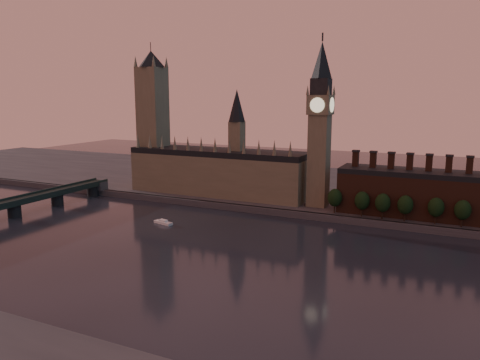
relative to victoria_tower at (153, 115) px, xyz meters
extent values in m
plane|color=black|center=(120.00, -115.00, -59.09)|extent=(900.00, 900.00, 0.00)
cube|color=#4D4C52|center=(120.00, -25.00, -57.09)|extent=(900.00, 4.00, 4.00)
cube|color=#4D4C52|center=(120.00, 65.00, -57.09)|extent=(900.00, 180.00, 4.00)
cube|color=#786E55|center=(55.00, 0.00, -41.09)|extent=(130.00, 30.00, 28.00)
cube|color=black|center=(55.00, 0.00, -25.09)|extent=(130.00, 30.00, 4.00)
cube|color=#786E55|center=(70.00, 0.00, -15.09)|extent=(9.00, 9.00, 24.00)
cone|color=black|center=(70.00, 0.00, 7.91)|extent=(12.00, 12.00, 22.00)
cone|color=#786E55|center=(-4.00, -14.00, -18.09)|extent=(2.60, 2.60, 10.00)
cone|color=#786E55|center=(6.73, -14.00, -18.09)|extent=(2.60, 2.60, 10.00)
cone|color=#786E55|center=(17.45, -14.00, -18.09)|extent=(2.60, 2.60, 10.00)
cone|color=#786E55|center=(28.18, -14.00, -18.09)|extent=(2.60, 2.60, 10.00)
cone|color=#786E55|center=(38.91, -14.00, -18.09)|extent=(2.60, 2.60, 10.00)
cone|color=#786E55|center=(49.64, -14.00, -18.09)|extent=(2.60, 2.60, 10.00)
cone|color=#786E55|center=(60.36, -14.00, -18.09)|extent=(2.60, 2.60, 10.00)
cone|color=#786E55|center=(71.09, -14.00, -18.09)|extent=(2.60, 2.60, 10.00)
cone|color=#786E55|center=(81.82, -14.00, -18.09)|extent=(2.60, 2.60, 10.00)
cone|color=#786E55|center=(92.55, -14.00, -18.09)|extent=(2.60, 2.60, 10.00)
cone|color=#786E55|center=(103.27, -14.00, -18.09)|extent=(2.60, 2.60, 10.00)
cone|color=#786E55|center=(114.00, -14.00, -18.09)|extent=(2.60, 2.60, 10.00)
cube|color=#786E55|center=(0.00, 0.00, -10.09)|extent=(18.00, 18.00, 90.00)
cone|color=black|center=(0.00, 0.00, 40.91)|extent=(24.00, 24.00, 12.00)
cylinder|color=#232326|center=(0.00, 0.00, 46.91)|extent=(0.50, 0.50, 12.00)
cone|color=#786E55|center=(-8.00, -8.00, 38.91)|extent=(3.00, 3.00, 8.00)
cone|color=#786E55|center=(8.00, -8.00, 38.91)|extent=(3.00, 3.00, 8.00)
cone|color=#786E55|center=(-8.00, 8.00, 38.91)|extent=(3.00, 3.00, 8.00)
cone|color=#786E55|center=(8.00, 8.00, 38.91)|extent=(3.00, 3.00, 8.00)
cube|color=#786E55|center=(130.00, -5.00, -26.09)|extent=(12.00, 12.00, 58.00)
cube|color=#786E55|center=(130.00, -5.00, 8.91)|extent=(14.00, 14.00, 12.00)
cube|color=#232326|center=(130.00, -5.00, 19.91)|extent=(11.00, 11.00, 10.00)
cone|color=black|center=(130.00, -5.00, 35.91)|extent=(13.00, 13.00, 22.00)
cylinder|color=#232326|center=(130.00, -5.00, 49.41)|extent=(1.00, 1.00, 5.00)
cylinder|color=beige|center=(130.00, -12.20, 8.91)|extent=(9.00, 0.50, 9.00)
cylinder|color=beige|center=(130.00, 2.20, 8.91)|extent=(9.00, 0.50, 9.00)
cylinder|color=beige|center=(122.80, -5.00, 8.91)|extent=(0.50, 9.00, 9.00)
cylinder|color=beige|center=(137.20, -5.00, 8.91)|extent=(0.50, 9.00, 9.00)
cone|color=#786E55|center=(123.50, -11.50, 17.91)|extent=(2.00, 2.00, 6.00)
cone|color=#786E55|center=(136.50, -11.50, 17.91)|extent=(2.00, 2.00, 6.00)
cone|color=#786E55|center=(123.50, 1.50, 17.91)|extent=(2.00, 2.00, 6.00)
cone|color=#786E55|center=(136.50, 1.50, 17.91)|extent=(2.00, 2.00, 6.00)
cube|color=#4B2A1C|center=(200.00, -5.00, -43.09)|extent=(110.00, 25.00, 24.00)
cube|color=black|center=(200.00, -5.00, -29.59)|extent=(110.00, 25.00, 3.00)
cube|color=#4B2A1C|center=(153.00, -5.00, -23.59)|extent=(3.50, 3.50, 9.00)
cube|color=#232326|center=(153.00, -5.00, -18.59)|extent=(4.20, 4.20, 1.00)
cube|color=#4B2A1C|center=(163.44, -5.00, -23.59)|extent=(3.50, 3.50, 9.00)
cube|color=#232326|center=(163.44, -5.00, -18.59)|extent=(4.20, 4.20, 1.00)
cube|color=#4B2A1C|center=(173.89, -5.00, -23.59)|extent=(3.50, 3.50, 9.00)
cube|color=#232326|center=(173.89, -5.00, -18.59)|extent=(4.20, 4.20, 1.00)
cube|color=#4B2A1C|center=(184.33, -5.00, -23.59)|extent=(3.50, 3.50, 9.00)
cube|color=#232326|center=(184.33, -5.00, -18.59)|extent=(4.20, 4.20, 1.00)
cube|color=#4B2A1C|center=(194.78, -5.00, -23.59)|extent=(3.50, 3.50, 9.00)
cube|color=#232326|center=(194.78, -5.00, -18.59)|extent=(4.20, 4.20, 1.00)
cube|color=#4B2A1C|center=(205.22, -5.00, -23.59)|extent=(3.50, 3.50, 9.00)
cube|color=#232326|center=(205.22, -5.00, -18.59)|extent=(4.20, 4.20, 1.00)
cube|color=#4B2A1C|center=(215.67, -5.00, -23.59)|extent=(3.50, 3.50, 9.00)
cube|color=#232326|center=(215.67, -5.00, -18.59)|extent=(4.20, 4.20, 1.00)
cylinder|color=black|center=(144.66, -19.73, -52.09)|extent=(0.80, 0.80, 6.00)
ellipsoid|color=black|center=(144.66, -19.73, -45.59)|extent=(8.60, 8.60, 10.75)
cylinder|color=black|center=(160.97, -20.69, -52.09)|extent=(0.80, 0.80, 6.00)
ellipsoid|color=black|center=(160.97, -20.69, -45.59)|extent=(8.60, 8.60, 10.75)
cylinder|color=black|center=(172.69, -21.28, -52.09)|extent=(0.80, 0.80, 6.00)
ellipsoid|color=black|center=(172.69, -21.28, -45.59)|extent=(8.60, 8.60, 10.75)
cylinder|color=black|center=(184.89, -21.00, -52.09)|extent=(0.80, 0.80, 6.00)
ellipsoid|color=black|center=(184.89, -21.00, -45.59)|extent=(8.60, 8.60, 10.75)
cylinder|color=black|center=(200.75, -19.94, -52.09)|extent=(0.80, 0.80, 6.00)
ellipsoid|color=black|center=(200.75, -19.94, -45.59)|extent=(8.60, 8.60, 10.75)
cylinder|color=black|center=(213.99, -20.30, -52.09)|extent=(0.80, 0.80, 6.00)
ellipsoid|color=black|center=(213.99, -20.30, -45.59)|extent=(8.60, 8.60, 10.75)
cube|color=#4D4C52|center=(-35.00, -25.00, -52.09)|extent=(14.00, 8.00, 6.00)
cylinder|color=#232326|center=(-35.00, -98.00, -55.21)|extent=(8.00, 8.00, 7.75)
cylinder|color=#232326|center=(-35.00, -64.00, -55.21)|extent=(8.00, 8.00, 7.75)
cylinder|color=#232326|center=(-35.00, -30.00, -55.21)|extent=(8.00, 8.00, 7.75)
cube|color=silver|center=(57.05, -72.01, -58.38)|extent=(12.94, 6.25, 1.42)
cube|color=silver|center=(57.05, -72.01, -57.13)|extent=(5.80, 3.79, 1.07)
camera|label=1|loc=(210.71, -290.72, 14.76)|focal=35.00mm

